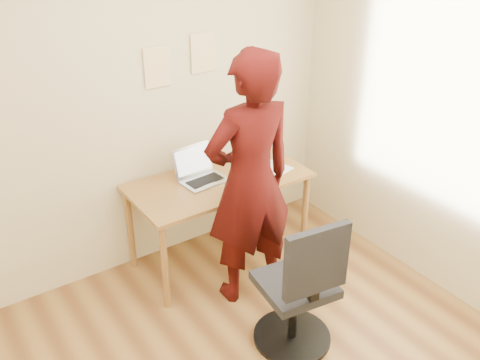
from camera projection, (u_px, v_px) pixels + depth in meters
room at (274, 208)px, 2.59m from camera, size 3.58×3.58×2.78m
desk at (219, 189)px, 4.20m from camera, size 1.40×0.70×0.74m
laptop at (200, 173)px, 4.13m from camera, size 0.37×0.33×0.25m
paper_sheet at (273, 167)px, 4.34m from camera, size 0.27×0.34×0.00m
phone at (262, 180)px, 4.13m from camera, size 0.10×0.15×0.01m
wall_note_left at (157, 67)px, 3.88m from camera, size 0.21×0.00×0.30m
wall_note_mid at (203, 53)px, 4.05m from camera, size 0.21×0.00×0.30m
wall_note_right at (252, 72)px, 4.39m from camera, size 0.18×0.00×0.24m
office_chair at (300, 294)px, 3.42m from camera, size 0.53×0.53×1.02m
person at (250, 182)px, 3.69m from camera, size 0.71×0.49×1.88m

